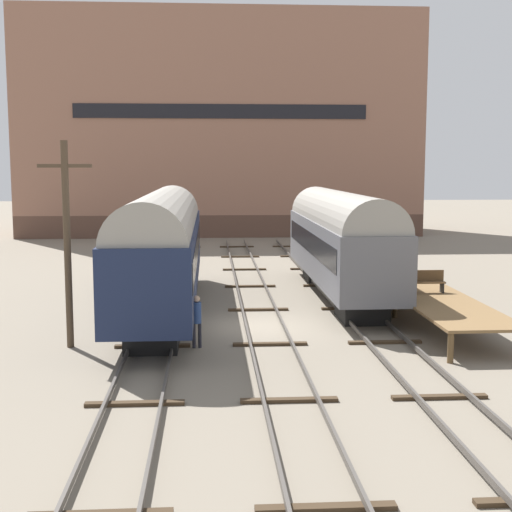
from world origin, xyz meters
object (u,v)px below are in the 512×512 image
(bench, at_px, (427,281))
(person_worker, at_px, (197,316))
(train_car_grey, at_px, (340,237))
(train_car_navy, at_px, (162,244))
(utility_pole, at_px, (67,241))

(bench, bearing_deg, person_worker, -156.00)
(train_car_grey, distance_m, person_worker, 11.42)
(bench, bearing_deg, train_car_grey, 118.49)
(train_car_navy, height_order, bench, train_car_navy)
(utility_pole, bearing_deg, train_car_grey, 38.60)
(person_worker, bearing_deg, train_car_grey, 54.19)
(train_car_grey, relative_size, bench, 11.27)
(train_car_navy, relative_size, train_car_grey, 1.15)
(train_car_navy, height_order, train_car_grey, train_car_navy)
(train_car_grey, bearing_deg, person_worker, -125.81)
(bench, distance_m, person_worker, 10.21)
(train_car_navy, bearing_deg, bench, -10.04)
(train_car_grey, bearing_deg, bench, -61.51)
(bench, distance_m, utility_pole, 14.35)
(train_car_grey, height_order, bench, train_car_grey)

